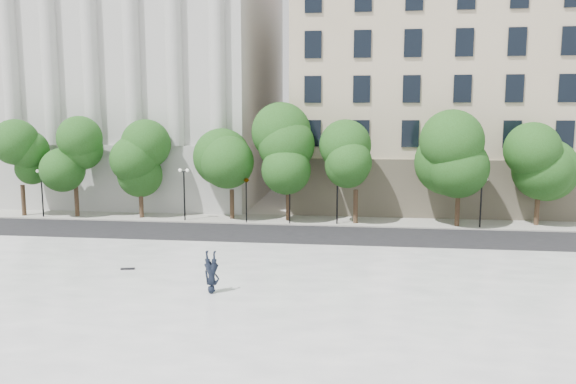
{
  "coord_description": "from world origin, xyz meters",
  "views": [
    {
      "loc": [
        7.79,
        -20.95,
        8.83
      ],
      "look_at": [
        3.92,
        10.0,
        4.39
      ],
      "focal_mm": 35.0,
      "sensor_mm": 36.0,
      "label": 1
    }
  ],
  "objects_px": {
    "person_lying": "(212,287)",
    "skateboard": "(128,269)",
    "traffic_light_west": "(246,178)",
    "traffic_light_east": "(290,179)"
  },
  "relations": [
    {
      "from": "person_lying",
      "to": "skateboard",
      "type": "distance_m",
      "value": 6.45
    },
    {
      "from": "traffic_light_west",
      "to": "skateboard",
      "type": "height_order",
      "value": "traffic_light_west"
    },
    {
      "from": "traffic_light_east",
      "to": "skateboard",
      "type": "xyz_separation_m",
      "value": [
        -6.94,
        -15.27,
        -3.2
      ]
    },
    {
      "from": "traffic_light_east",
      "to": "person_lying",
      "type": "relative_size",
      "value": 2.09
    },
    {
      "from": "traffic_light_east",
      "to": "skateboard",
      "type": "bearing_deg",
      "value": -114.43
    },
    {
      "from": "traffic_light_west",
      "to": "person_lying",
      "type": "bearing_deg",
      "value": -83.62
    },
    {
      "from": "traffic_light_east",
      "to": "person_lying",
      "type": "height_order",
      "value": "traffic_light_east"
    },
    {
      "from": "traffic_light_west",
      "to": "person_lying",
      "type": "height_order",
      "value": "traffic_light_west"
    },
    {
      "from": "traffic_light_west",
      "to": "skateboard",
      "type": "xyz_separation_m",
      "value": [
        -3.45,
        -15.27,
        -3.17
      ]
    },
    {
      "from": "traffic_light_east",
      "to": "person_lying",
      "type": "xyz_separation_m",
      "value": [
        -1.41,
        -18.58,
        -2.96
      ]
    }
  ]
}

